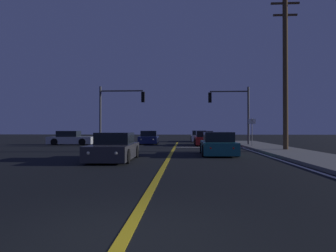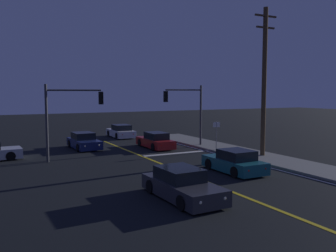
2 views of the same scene
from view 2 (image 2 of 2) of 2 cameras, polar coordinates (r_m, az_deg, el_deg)
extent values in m
cube|color=slate|center=(23.15, 23.33, -6.58)|extent=(3.20, 40.55, 0.15)
cube|color=gold|center=(18.21, 8.32, -9.59)|extent=(0.20, 38.30, 0.01)
cube|color=silver|center=(21.79, 20.21, -7.38)|extent=(0.16, 38.30, 0.01)
cube|color=silver|center=(27.80, 1.35, -4.36)|extent=(5.73, 0.50, 0.01)
cube|color=silver|center=(38.14, -7.52, -1.11)|extent=(1.87, 4.35, 0.68)
cube|color=black|center=(37.84, -7.40, -0.25)|extent=(1.60, 2.00, 0.60)
cylinder|color=black|center=(39.15, -9.36, -1.15)|extent=(0.22, 0.64, 0.64)
cylinder|color=black|center=(39.70, -6.99, -1.03)|extent=(0.22, 0.64, 0.64)
cylinder|color=black|center=(36.61, -8.08, -1.58)|extent=(0.22, 0.64, 0.64)
cylinder|color=black|center=(37.21, -5.57, -1.44)|extent=(0.22, 0.64, 0.64)
sphere|color=#FFF4CC|center=(39.94, -9.31, -0.73)|extent=(0.18, 0.18, 0.18)
sphere|color=#FFF4CC|center=(40.30, -7.76, -0.66)|extent=(0.18, 0.18, 0.18)
sphere|color=red|center=(35.96, -7.25, -1.37)|extent=(0.14, 0.14, 0.14)
sphere|color=red|center=(36.36, -5.55, -1.28)|extent=(0.14, 0.14, 0.14)
cube|color=navy|center=(30.95, -13.17, -2.69)|extent=(2.01, 4.37, 0.68)
cube|color=black|center=(31.12, -13.33, -1.54)|extent=(1.66, 2.04, 0.60)
cylinder|color=black|center=(29.97, -10.86, -3.14)|extent=(0.25, 0.65, 0.64)
cylinder|color=black|center=(29.47, -14.03, -3.35)|extent=(0.25, 0.65, 0.64)
cylinder|color=black|center=(32.48, -12.38, -2.52)|extent=(0.25, 0.65, 0.64)
cylinder|color=black|center=(32.02, -15.32, -2.70)|extent=(0.25, 0.65, 0.64)
sphere|color=#FFF4CC|center=(29.14, -10.92, -2.98)|extent=(0.18, 0.18, 0.18)
sphere|color=#FFF4CC|center=(28.80, -13.07, -3.12)|extent=(0.18, 0.18, 0.18)
sphere|color=red|center=(33.10, -13.27, -2.04)|extent=(0.14, 0.14, 0.14)
sphere|color=red|center=(32.80, -15.18, -2.15)|extent=(0.14, 0.14, 0.14)
cube|color=maroon|center=(30.61, -2.06, -2.64)|extent=(1.70, 4.50, 0.68)
cube|color=black|center=(30.29, -1.85, -1.58)|extent=(1.46, 2.07, 0.60)
cylinder|color=black|center=(31.57, -4.45, -2.63)|extent=(0.22, 0.64, 0.64)
cylinder|color=black|center=(32.21, -1.85, -2.46)|extent=(0.22, 0.64, 0.64)
cylinder|color=black|center=(29.05, -2.29, -3.31)|extent=(0.22, 0.64, 0.64)
cylinder|color=black|center=(29.74, 0.47, -3.11)|extent=(0.22, 0.64, 0.64)
sphere|color=#FFF4CC|center=(32.37, -4.57, -2.08)|extent=(0.18, 0.18, 0.18)
sphere|color=#FFF4CC|center=(32.79, -2.87, -1.98)|extent=(0.18, 0.18, 0.18)
sphere|color=red|center=(28.41, -1.12, -3.10)|extent=(0.14, 0.14, 0.14)
sphere|color=red|center=(28.89, 0.76, -2.96)|extent=(0.14, 0.14, 0.14)
cylinder|color=black|center=(28.67, -24.06, -3.89)|extent=(0.65, 0.25, 0.64)
cylinder|color=black|center=(27.02, -23.70, -4.41)|extent=(0.65, 0.25, 0.64)
sphere|color=#FFF4CC|center=(28.44, -22.53, -3.49)|extent=(0.18, 0.18, 0.18)
sphere|color=#FFF4CC|center=(27.35, -22.23, -3.82)|extent=(0.18, 0.18, 0.18)
cube|color=#195960|center=(21.72, 10.40, -6.01)|extent=(1.92, 4.16, 0.68)
cube|color=black|center=(21.42, 10.83, -4.55)|extent=(1.64, 1.92, 0.60)
cylinder|color=black|center=(22.27, 6.56, -5.99)|extent=(0.22, 0.64, 0.64)
cylinder|color=black|center=(23.28, 10.20, -5.55)|extent=(0.22, 0.64, 0.64)
cylinder|color=black|center=(20.22, 10.61, -7.21)|extent=(0.22, 0.64, 0.64)
cylinder|color=black|center=(21.33, 14.40, -6.63)|extent=(0.22, 0.64, 0.64)
sphere|color=#FFF4CC|center=(22.99, 6.18, -5.12)|extent=(0.18, 0.18, 0.18)
sphere|color=#FFF4CC|center=(23.64, 8.56, -4.86)|extent=(0.18, 0.18, 0.18)
sphere|color=red|center=(19.80, 12.62, -6.92)|extent=(0.14, 0.14, 0.14)
sphere|color=red|center=(20.55, 15.15, -6.53)|extent=(0.14, 0.14, 0.14)
cube|color=#2D2D33|center=(16.10, 2.33, -9.93)|extent=(1.99, 4.61, 0.68)
cube|color=black|center=(16.18, 1.83, -7.66)|extent=(1.66, 2.14, 0.60)
cylinder|color=black|center=(15.48, 7.93, -11.07)|extent=(0.24, 0.65, 0.64)
cylinder|color=black|center=(14.54, 2.26, -12.10)|extent=(0.24, 0.65, 0.64)
cylinder|color=black|center=(17.74, 2.39, -8.89)|extent=(0.24, 0.65, 0.64)
cylinder|color=black|center=(16.93, -2.76, -9.59)|extent=(0.24, 0.65, 0.64)
sphere|color=#FFF4CC|center=(14.63, 8.92, -11.23)|extent=(0.18, 0.18, 0.18)
sphere|color=#FFF4CC|center=(13.98, 5.07, -11.98)|extent=(0.18, 0.18, 0.18)
sphere|color=red|center=(18.23, 0.25, -7.85)|extent=(0.14, 0.14, 0.14)
sphere|color=red|center=(17.71, -3.07, -8.25)|extent=(0.14, 0.14, 0.14)
cylinder|color=#38383D|center=(31.32, 5.22, 1.59)|extent=(0.18, 0.18, 5.31)
cylinder|color=#38383D|center=(30.37, 2.52, 5.75)|extent=(3.43, 0.12, 0.12)
cube|color=black|center=(29.56, -0.37, 4.70)|extent=(0.28, 0.28, 0.90)
sphere|color=red|center=(29.55, -0.37, 5.22)|extent=(0.22, 0.22, 0.22)
sphere|color=#4C2D05|center=(29.56, -0.37, 4.70)|extent=(0.22, 0.22, 0.22)
sphere|color=#0A3814|center=(29.56, -0.37, 4.17)|extent=(0.22, 0.22, 0.22)
cylinder|color=#38383D|center=(25.30, -18.69, 0.38)|extent=(0.18, 0.18, 5.24)
cylinder|color=#38383D|center=(25.56, -14.66, 5.52)|extent=(3.75, 0.12, 0.12)
cube|color=black|center=(26.05, -10.60, 4.39)|extent=(0.28, 0.28, 0.90)
sphere|color=red|center=(26.04, -10.61, 4.98)|extent=(0.22, 0.22, 0.22)
sphere|color=#4C2D05|center=(26.05, -10.60, 4.39)|extent=(0.22, 0.22, 0.22)
sphere|color=#0A3814|center=(26.05, -10.59, 3.79)|extent=(0.22, 0.22, 0.22)
cylinder|color=#4C3823|center=(26.68, 15.01, 6.52)|extent=(0.34, 0.34, 10.64)
cube|color=#4C3823|center=(27.21, 15.25, 16.51)|extent=(1.90, 0.12, 0.12)
cube|color=#4C3823|center=(27.06, 15.21, 14.85)|extent=(1.60, 0.12, 0.12)
cylinder|color=slate|center=(28.98, 7.68, -1.64)|extent=(0.06, 0.06, 2.38)
cube|color=white|center=(28.88, 7.71, 0.21)|extent=(0.56, 0.14, 0.40)
camera|label=1|loc=(11.64, 66.32, -13.68)|focal=32.21mm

